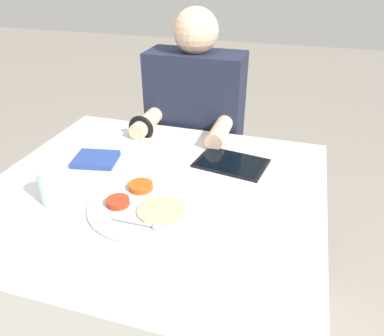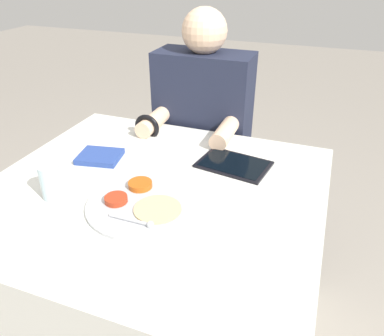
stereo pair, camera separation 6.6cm
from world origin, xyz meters
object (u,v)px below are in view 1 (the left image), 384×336
thali_tray (144,205)px  red_notebook (96,160)px  person_diner (195,151)px  drinking_glass (50,186)px  tablet_device (231,163)px

thali_tray → red_notebook: size_ratio=1.97×
person_diner → red_notebook: bearing=-114.6°
thali_tray → drinking_glass: bearing=-168.3°
person_diner → drinking_glass: (-0.23, -0.77, 0.23)m
thali_tray → drinking_glass: size_ratio=3.02×
tablet_device → drinking_glass: (-0.48, -0.39, 0.05)m
thali_tray → tablet_device: size_ratio=1.25×
thali_tray → person_diner: (-0.05, 0.71, -0.18)m
red_notebook → tablet_device: bearing=14.8°
tablet_device → person_diner: 0.48m
red_notebook → drinking_glass: (0.00, -0.27, 0.05)m
thali_tray → person_diner: 0.73m
thali_tray → drinking_glass: 0.29m
thali_tray → person_diner: person_diner is taller
red_notebook → tablet_device: size_ratio=0.64×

